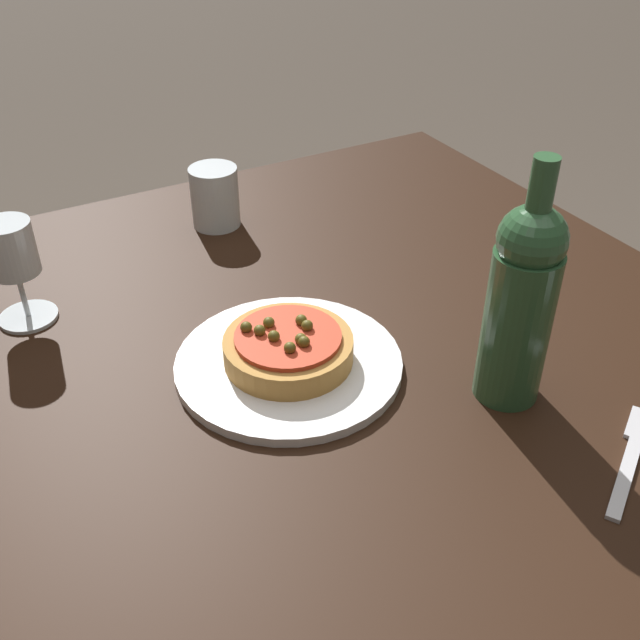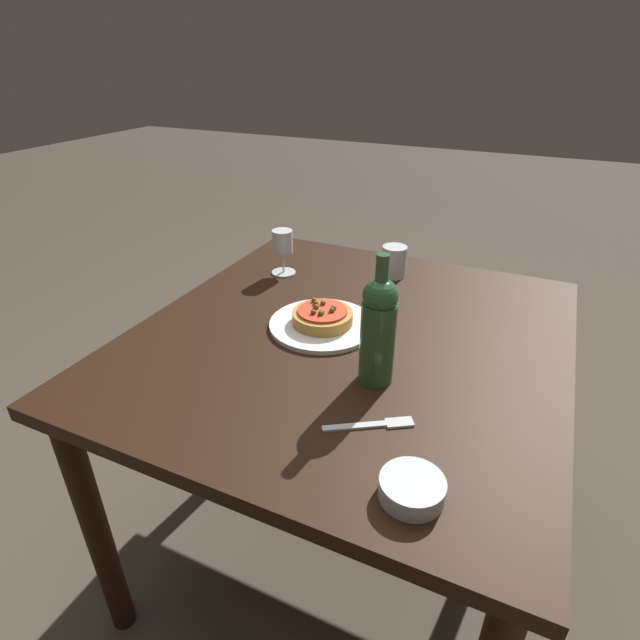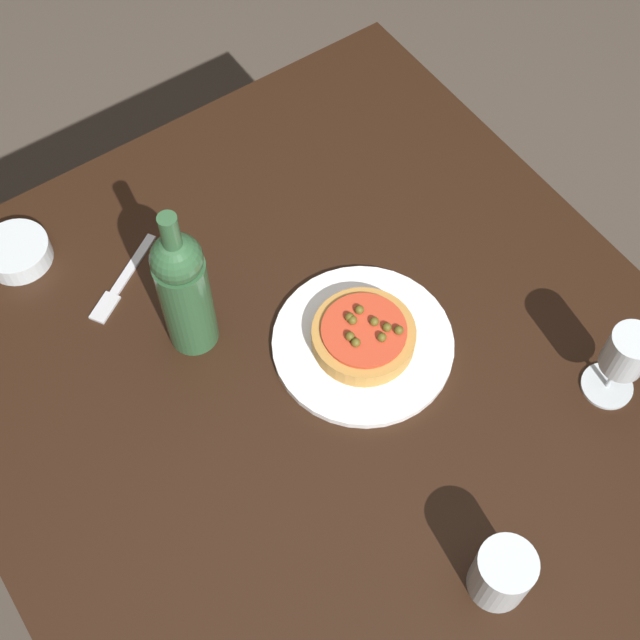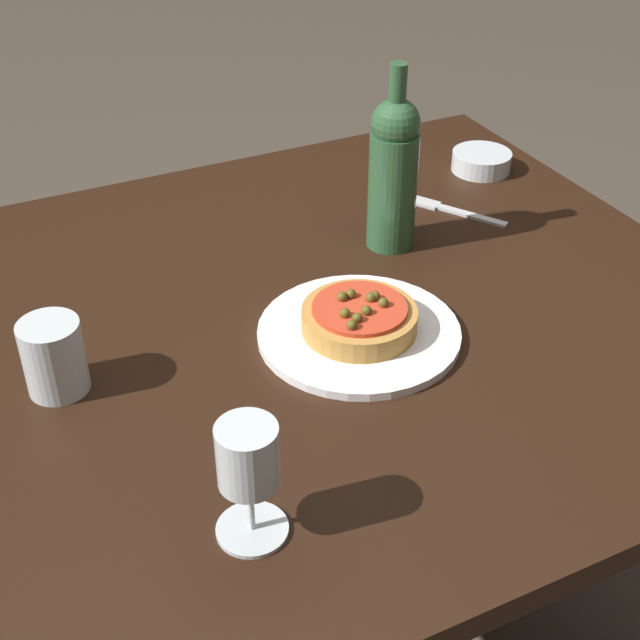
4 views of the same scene
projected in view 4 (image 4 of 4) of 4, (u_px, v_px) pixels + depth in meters
dining_table at (333, 364)px, 1.30m from camera, size 1.11×1.02×0.77m
dinner_plate at (360, 332)px, 1.18m from camera, size 0.27×0.27×0.01m
pizza at (361, 317)px, 1.17m from camera, size 0.15×0.15×0.05m
wine_glass at (248, 464)px, 0.85m from camera, size 0.07×0.07×0.14m
wine_bottle at (393, 170)px, 1.31m from camera, size 0.07×0.07×0.29m
water_cup at (54, 357)px, 1.07m from camera, size 0.08×0.08×0.10m
side_bowl at (481, 161)px, 1.59m from camera, size 0.11×0.11×0.03m
fork at (450, 210)px, 1.47m from camera, size 0.11×0.16×0.00m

